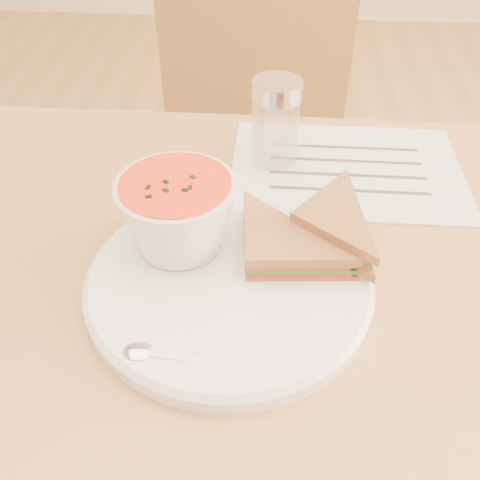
# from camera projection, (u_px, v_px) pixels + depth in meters

# --- Properties ---
(dining_table) EXTENTS (1.00, 0.70, 0.75)m
(dining_table) POSITION_uv_depth(u_px,v_px,m) (259.00, 444.00, 0.83)
(dining_table) COLOR olive
(dining_table) RESTS_ON floor
(chair_far) EXTENTS (0.45, 0.45, 0.97)m
(chair_far) POSITION_uv_depth(u_px,v_px,m) (244.00, 176.00, 1.18)
(chair_far) COLOR brown
(chair_far) RESTS_ON floor
(plate) EXTENTS (0.38, 0.38, 0.02)m
(plate) POSITION_uv_depth(u_px,v_px,m) (229.00, 282.00, 0.56)
(plate) COLOR white
(plate) RESTS_ON dining_table
(soup_bowl) EXTENTS (0.16, 0.16, 0.09)m
(soup_bowl) POSITION_uv_depth(u_px,v_px,m) (178.00, 218.00, 0.56)
(soup_bowl) COLOR white
(soup_bowl) RESTS_ON plate
(sandwich_half_a) EXTENTS (0.13, 0.13, 0.04)m
(sandwich_half_a) POSITION_uv_depth(u_px,v_px,m) (245.00, 274.00, 0.53)
(sandwich_half_a) COLOR #A26139
(sandwich_half_a) RESTS_ON plate
(sandwich_half_b) EXTENTS (0.15, 0.15, 0.03)m
(sandwich_half_b) POSITION_uv_depth(u_px,v_px,m) (289.00, 225.00, 0.57)
(sandwich_half_b) COLOR #A26139
(sandwich_half_b) RESTS_ON plate
(spoon) EXTENTS (0.16, 0.04, 0.01)m
(spoon) POSITION_uv_depth(u_px,v_px,m) (188.00, 358.00, 0.47)
(spoon) COLOR silver
(spoon) RESTS_ON plate
(paper_menu) EXTENTS (0.31, 0.23, 0.00)m
(paper_menu) POSITION_uv_depth(u_px,v_px,m) (346.00, 169.00, 0.73)
(paper_menu) COLOR silver
(paper_menu) RESTS_ON dining_table
(condiment_shaker) EXTENTS (0.08, 0.08, 0.12)m
(condiment_shaker) POSITION_uv_depth(u_px,v_px,m) (275.00, 123.00, 0.71)
(condiment_shaker) COLOR silver
(condiment_shaker) RESTS_ON dining_table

